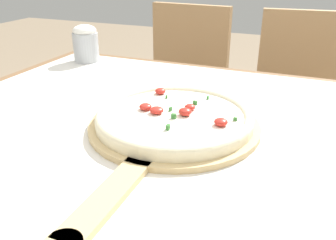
% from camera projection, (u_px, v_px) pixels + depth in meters
% --- Properties ---
extents(dining_table, '(1.22, 1.04, 0.76)m').
position_uv_depth(dining_table, '(168.00, 180.00, 0.76)').
color(dining_table, brown).
rests_on(dining_table, ground_plane).
extents(towel_cloth, '(1.14, 0.96, 0.00)m').
position_uv_depth(towel_cloth, '(168.00, 135.00, 0.71)').
color(towel_cloth, silver).
rests_on(towel_cloth, dining_table).
extents(pizza_peel, '(0.35, 0.57, 0.01)m').
position_uv_depth(pizza_peel, '(169.00, 130.00, 0.72)').
color(pizza_peel, tan).
rests_on(pizza_peel, towel_cloth).
extents(pizza, '(0.32, 0.32, 0.03)m').
position_uv_depth(pizza, '(174.00, 117.00, 0.73)').
color(pizza, beige).
rests_on(pizza, pizza_peel).
extents(chair_left, '(0.43, 0.43, 0.89)m').
position_uv_depth(chair_left, '(181.00, 89.00, 1.68)').
color(chair_left, tan).
rests_on(chair_left, ground_plane).
extents(chair_right, '(0.43, 0.43, 0.89)m').
position_uv_depth(chair_right, '(299.00, 105.00, 1.50)').
color(chair_right, tan).
rests_on(chair_right, ground_plane).
extents(flour_cup, '(0.08, 0.08, 0.12)m').
position_uv_depth(flour_cup, '(86.00, 43.00, 1.19)').
color(flour_cup, '#B2B7BC').
rests_on(flour_cup, towel_cloth).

